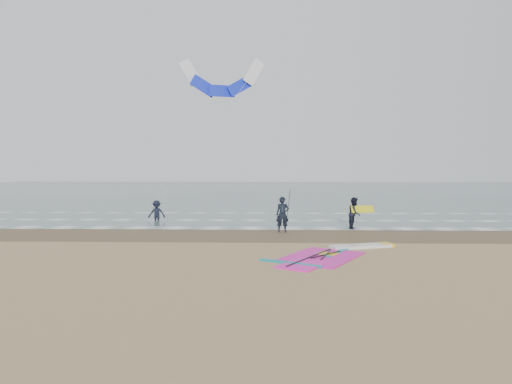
{
  "coord_description": "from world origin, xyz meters",
  "views": [
    {
      "loc": [
        -1.15,
        -16.74,
        3.39
      ],
      "look_at": [
        -1.77,
        5.0,
        2.2
      ],
      "focal_mm": 32.0,
      "sensor_mm": 36.0,
      "label": 1
    }
  ],
  "objects_px": {
    "person_walking": "(355,213)",
    "person_wading": "(157,208)",
    "person_standing": "(283,215)",
    "surf_kite": "(222,82)",
    "windsurf_rig": "(334,254)"
  },
  "relations": [
    {
      "from": "surf_kite",
      "to": "person_wading",
      "type": "bearing_deg",
      "value": -149.21
    },
    {
      "from": "person_standing",
      "to": "surf_kite",
      "type": "xyz_separation_m",
      "value": [
        -3.87,
        7.09,
        8.14
      ]
    },
    {
      "from": "windsurf_rig",
      "to": "person_walking",
      "type": "height_order",
      "value": "person_walking"
    },
    {
      "from": "person_standing",
      "to": "surf_kite",
      "type": "relative_size",
      "value": 0.19
    },
    {
      "from": "person_walking",
      "to": "person_wading",
      "type": "relative_size",
      "value": 1.06
    },
    {
      "from": "person_walking",
      "to": "person_wading",
      "type": "bearing_deg",
      "value": 97.26
    },
    {
      "from": "windsurf_rig",
      "to": "person_standing",
      "type": "height_order",
      "value": "person_standing"
    },
    {
      "from": "windsurf_rig",
      "to": "surf_kite",
      "type": "bearing_deg",
      "value": 113.43
    },
    {
      "from": "person_standing",
      "to": "windsurf_rig",
      "type": "bearing_deg",
      "value": -70.7
    },
    {
      "from": "person_standing",
      "to": "person_wading",
      "type": "relative_size",
      "value": 1.13
    },
    {
      "from": "surf_kite",
      "to": "windsurf_rig",
      "type": "bearing_deg",
      "value": -66.57
    },
    {
      "from": "person_wading",
      "to": "surf_kite",
      "type": "xyz_separation_m",
      "value": [
        3.89,
        2.32,
        8.24
      ]
    },
    {
      "from": "person_wading",
      "to": "surf_kite",
      "type": "distance_m",
      "value": 9.41
    },
    {
      "from": "person_walking",
      "to": "surf_kite",
      "type": "relative_size",
      "value": 0.18
    },
    {
      "from": "person_standing",
      "to": "person_wading",
      "type": "distance_m",
      "value": 9.12
    }
  ]
}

